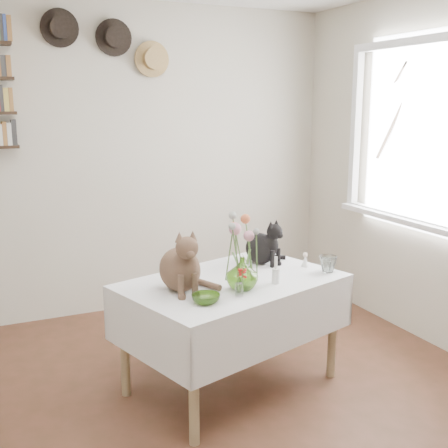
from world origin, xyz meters
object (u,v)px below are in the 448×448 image
tabby_cat (180,258)px  black_cat (261,240)px  dining_table (232,307)px  flower_vase (242,273)px

tabby_cat → black_cat: (0.67, 0.30, -0.03)m
black_cat → tabby_cat: bearing=178.6°
tabby_cat → black_cat: tabby_cat is taller
dining_table → black_cat: bearing=38.3°
tabby_cat → flower_vase: tabby_cat is taller
dining_table → black_cat: size_ratio=4.78×
dining_table → tabby_cat: (-0.34, -0.04, 0.35)m
dining_table → tabby_cat: bearing=-173.8°
dining_table → tabby_cat: 0.49m
dining_table → flower_vase: 0.32m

